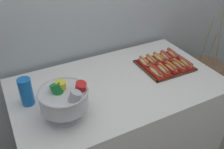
{
  "coord_description": "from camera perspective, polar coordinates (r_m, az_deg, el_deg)",
  "views": [
    {
      "loc": [
        -0.75,
        -1.35,
        1.9
      ],
      "look_at": [
        -0.02,
        0.06,
        0.85
      ],
      "focal_mm": 39.96,
      "sensor_mm": 36.0,
      "label": 1
    }
  ],
  "objects": [
    {
      "name": "hot_dog_0",
      "position": [
        2.0,
        9.97,
        0.68
      ],
      "size": [
        0.06,
        0.18,
        0.06
      ],
      "color": "red",
      "rests_on": "serving_tray"
    },
    {
      "name": "floor_vase",
      "position": [
        2.89,
        19.72,
        -2.8
      ],
      "size": [
        0.52,
        0.52,
        1.12
      ],
      "color": "brown",
      "rests_on": "ground_plane"
    },
    {
      "name": "hot_dog_9",
      "position": [
        2.27,
        13.8,
        4.53
      ],
      "size": [
        0.06,
        0.17,
        0.06
      ],
      "color": "red",
      "rests_on": "serving_tray"
    },
    {
      "name": "hot_dog_5",
      "position": [
        2.11,
        7.41,
        2.82
      ],
      "size": [
        0.07,
        0.15,
        0.06
      ],
      "color": "#B21414",
      "rests_on": "serving_tray"
    },
    {
      "name": "serving_tray",
      "position": [
        2.15,
        11.91,
        2.0
      ],
      "size": [
        0.41,
        0.37,
        0.01
      ],
      "color": "#472B19",
      "rests_on": "buffet_table"
    },
    {
      "name": "hot_dog_2",
      "position": [
        2.08,
        13.34,
        1.61
      ],
      "size": [
        0.06,
        0.16,
        0.06
      ],
      "color": "#B21414",
      "rests_on": "serving_tray"
    },
    {
      "name": "hot_dog_8",
      "position": [
        2.23,
        12.28,
        4.07
      ],
      "size": [
        0.08,
        0.17,
        0.06
      ],
      "color": "red",
      "rests_on": "serving_tray"
    },
    {
      "name": "hot_dog_4",
      "position": [
        2.17,
        16.47,
        2.58
      ],
      "size": [
        0.06,
        0.17,
        0.06
      ],
      "color": "red",
      "rests_on": "serving_tray"
    },
    {
      "name": "cup_stack",
      "position": [
        1.75,
        -19.06,
        -3.73
      ],
      "size": [
        0.09,
        0.09,
        0.2
      ],
      "color": "blue",
      "rests_on": "buffet_table"
    },
    {
      "name": "hot_dog_3",
      "position": [
        2.12,
        14.95,
        2.14
      ],
      "size": [
        0.06,
        0.17,
        0.06
      ],
      "color": "red",
      "rests_on": "serving_tray"
    },
    {
      "name": "hot_dog_7",
      "position": [
        2.19,
        10.72,
        3.72
      ],
      "size": [
        0.07,
        0.16,
        0.06
      ],
      "color": "#B21414",
      "rests_on": "serving_tray"
    },
    {
      "name": "hot_dog_6",
      "position": [
        2.15,
        9.09,
        3.25
      ],
      "size": [
        0.07,
        0.16,
        0.06
      ],
      "color": "red",
      "rests_on": "serving_tray"
    },
    {
      "name": "buffet_table",
      "position": [
        2.14,
        1.2,
        -10.25
      ],
      "size": [
        1.58,
        0.93,
        0.79
      ],
      "color": "white",
      "rests_on": "ground_plane"
    },
    {
      "name": "punch_bowl",
      "position": [
        1.55,
        -10.8,
        -5.41
      ],
      "size": [
        0.31,
        0.31,
        0.26
      ],
      "color": "silver",
      "rests_on": "buffet_table"
    },
    {
      "name": "hot_dog_1",
      "position": [
        2.04,
        11.69,
        1.12
      ],
      "size": [
        0.07,
        0.17,
        0.06
      ],
      "color": "red",
      "rests_on": "serving_tray"
    }
  ]
}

